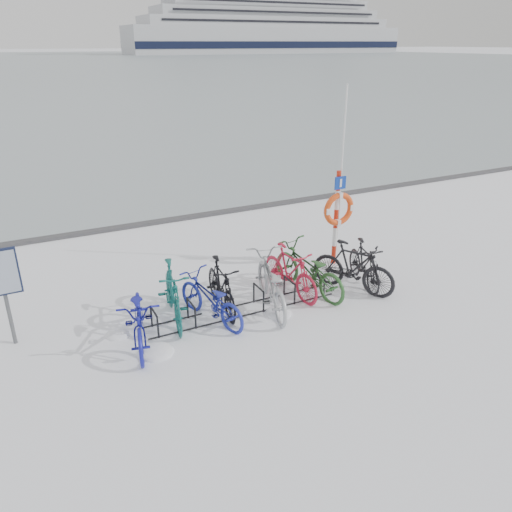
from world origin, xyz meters
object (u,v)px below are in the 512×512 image
Objects in this scene: bike_rack at (243,303)px; cruise_ferry at (268,26)px; lifebuoy_station at (338,209)px; info_board at (1,278)px.

cruise_ferry is at bearing 62.20° from bike_rack.
bike_rack is 0.96× the size of lifebuoy_station.
cruise_ferry reaches higher than lifebuoy_station.
info_board reaches higher than bike_rack.
lifebuoy_station reaches higher than bike_rack.
bike_rack is 244.75m from cruise_ferry.
lifebuoy_station is (7.15, 0.36, 0.09)m from info_board.
info_board is 7.16m from lifebuoy_station.
info_board is 246.01m from cruise_ferry.
cruise_ferry is at bearing 59.60° from info_board.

